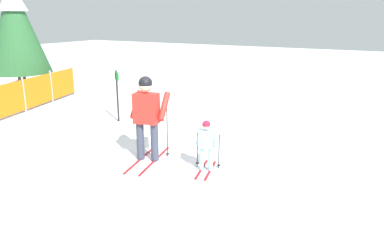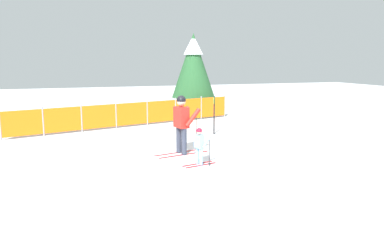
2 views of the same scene
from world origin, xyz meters
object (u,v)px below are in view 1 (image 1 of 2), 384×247
(skier_child, at_px, (206,142))
(trail_marker, at_px, (117,90))
(skier_adult, at_px, (147,111))
(conifer_far, at_px, (15,26))

(skier_child, distance_m, trail_marker, 4.28)
(trail_marker, bearing_deg, skier_child, -116.86)
(skier_child, relative_size, trail_marker, 0.69)
(skier_adult, relative_size, skier_child, 1.74)
(conifer_far, bearing_deg, skier_adult, -110.85)
(conifer_far, bearing_deg, trail_marker, -100.42)
(conifer_far, bearing_deg, skier_child, -107.57)
(skier_adult, bearing_deg, conifer_far, 55.81)
(trail_marker, bearing_deg, conifer_far, 79.58)
(skier_adult, distance_m, conifer_far, 8.63)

